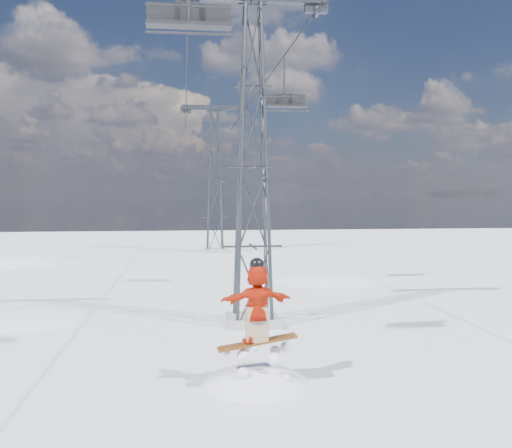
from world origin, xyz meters
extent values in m
plane|color=white|center=(0.00, 0.00, 0.00)|extent=(120.00, 120.00, 0.00)
sphere|color=white|center=(-12.00, 28.00, -10.40)|extent=(22.00, 22.00, 22.00)
cube|color=#999999|center=(0.80, 8.00, 0.15)|extent=(1.80, 1.80, 0.30)
cube|color=#303439|center=(-1.40, 8.00, 11.05)|extent=(0.80, 0.25, 0.50)
cube|color=#303439|center=(3.00, 8.00, 11.05)|extent=(0.80, 0.25, 0.50)
cube|color=#999999|center=(0.80, 33.00, 0.15)|extent=(1.80, 1.80, 0.30)
cube|color=#303439|center=(0.80, 33.00, 11.25)|extent=(5.00, 0.35, 0.35)
cube|color=#303439|center=(-1.40, 33.00, 11.05)|extent=(0.80, 0.25, 0.50)
cube|color=#303439|center=(3.00, 33.00, 11.05)|extent=(0.80, 0.25, 0.50)
cylinder|color=black|center=(-1.40, 19.50, 10.85)|extent=(0.06, 51.00, 0.06)
cylinder|color=black|center=(3.00, 19.50, 10.85)|extent=(0.06, 51.00, 0.06)
cube|color=#AA5B16|center=(0.14, 1.54, 1.08)|extent=(1.90, 0.51, 0.31)
imported|color=red|center=(0.14, 1.54, 2.01)|extent=(1.74, 0.73, 1.83)
cube|color=#9E8362|center=(0.14, 1.54, 1.52)|extent=(0.55, 0.45, 0.84)
sphere|color=black|center=(0.14, 1.54, 2.91)|extent=(0.34, 0.34, 0.34)
cube|color=black|center=(-1.40, 2.41, 8.60)|extent=(2.04, 0.46, 0.08)
cube|color=black|center=(-1.40, 2.64, 8.91)|extent=(2.04, 0.06, 0.56)
cylinder|color=black|center=(-1.40, 2.16, 8.35)|extent=(2.04, 0.06, 0.06)
cylinder|color=black|center=(-1.40, 2.11, 8.96)|extent=(2.04, 0.05, 0.05)
cylinder|color=black|center=(3.00, 14.30, 9.71)|extent=(0.08, 0.08, 2.28)
cube|color=black|center=(3.00, 14.30, 8.57)|extent=(2.07, 0.47, 0.08)
cube|color=black|center=(3.00, 14.52, 8.88)|extent=(2.07, 0.06, 0.57)
cylinder|color=black|center=(3.00, 14.04, 8.31)|extent=(2.07, 0.06, 0.06)
cylinder|color=black|center=(3.00, 13.99, 8.94)|extent=(2.07, 0.05, 0.05)
camera|label=1|loc=(-1.54, -11.56, 4.56)|focal=40.00mm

